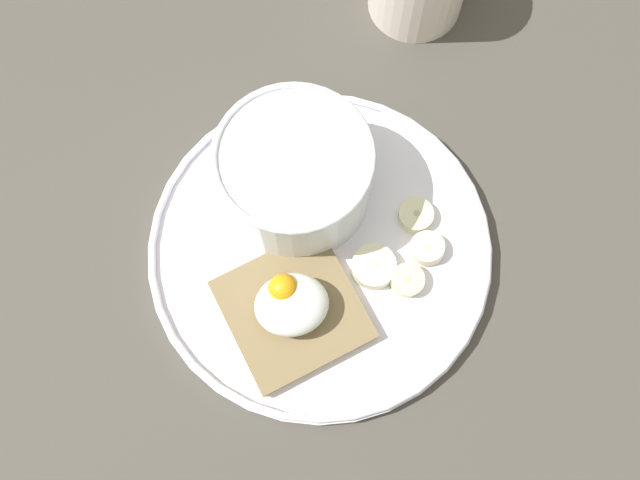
{
  "coord_description": "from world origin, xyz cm",
  "views": [
    {
      "loc": [
        3.17,
        16.83,
        58.18
      ],
      "look_at": [
        0.0,
        0.0,
        5.0
      ],
      "focal_mm": 40.0,
      "sensor_mm": 36.0,
      "label": 1
    }
  ],
  "objects_px": {
    "oatmeal_bowl": "(295,174)",
    "poached_egg": "(290,302)",
    "banana_slice_left": "(427,248)",
    "toast_slice": "(293,310)",
    "banana_slice_back": "(416,215)",
    "banana_slice_right": "(407,280)",
    "banana_slice_front": "(374,267)"
  },
  "relations": [
    {
      "from": "banana_slice_front",
      "to": "banana_slice_back",
      "type": "distance_m",
      "value": 0.06
    },
    {
      "from": "oatmeal_bowl",
      "to": "banana_slice_right",
      "type": "bearing_deg",
      "value": 127.92
    },
    {
      "from": "toast_slice",
      "to": "banana_slice_left",
      "type": "xyz_separation_m",
      "value": [
        -0.12,
        -0.03,
        -0.0
      ]
    },
    {
      "from": "banana_slice_left",
      "to": "toast_slice",
      "type": "bearing_deg",
      "value": 14.46
    },
    {
      "from": "toast_slice",
      "to": "banana_slice_back",
      "type": "height_order",
      "value": "same"
    },
    {
      "from": "toast_slice",
      "to": "banana_slice_back",
      "type": "bearing_deg",
      "value": -152.34
    },
    {
      "from": "banana_slice_front",
      "to": "banana_slice_left",
      "type": "distance_m",
      "value": 0.05
    },
    {
      "from": "banana_slice_right",
      "to": "banana_slice_left",
      "type": "bearing_deg",
      "value": -133.74
    },
    {
      "from": "oatmeal_bowl",
      "to": "poached_egg",
      "type": "bearing_deg",
      "value": 77.91
    },
    {
      "from": "banana_slice_front",
      "to": "banana_slice_back",
      "type": "bearing_deg",
      "value": -139.68
    },
    {
      "from": "banana_slice_back",
      "to": "banana_slice_right",
      "type": "relative_size",
      "value": 0.84
    },
    {
      "from": "banana_slice_back",
      "to": "oatmeal_bowl",
      "type": "bearing_deg",
      "value": -24.11
    },
    {
      "from": "banana_slice_left",
      "to": "poached_egg",
      "type": "bearing_deg",
      "value": 13.65
    },
    {
      "from": "banana_slice_front",
      "to": "banana_slice_left",
      "type": "xyz_separation_m",
      "value": [
        -0.05,
        -0.01,
        -0.0
      ]
    },
    {
      "from": "poached_egg",
      "to": "banana_slice_right",
      "type": "xyz_separation_m",
      "value": [
        -0.09,
        -0.01,
        -0.02
      ]
    },
    {
      "from": "oatmeal_bowl",
      "to": "banana_slice_left",
      "type": "relative_size",
      "value": 3.25
    },
    {
      "from": "banana_slice_back",
      "to": "banana_slice_right",
      "type": "bearing_deg",
      "value": 69.74
    },
    {
      "from": "banana_slice_left",
      "to": "banana_slice_back",
      "type": "distance_m",
      "value": 0.03
    },
    {
      "from": "banana_slice_front",
      "to": "banana_slice_back",
      "type": "xyz_separation_m",
      "value": [
        -0.04,
        -0.04,
        -0.0
      ]
    },
    {
      "from": "banana_slice_front",
      "to": "banana_slice_left",
      "type": "relative_size",
      "value": 1.12
    },
    {
      "from": "banana_slice_front",
      "to": "banana_slice_right",
      "type": "relative_size",
      "value": 1.14
    },
    {
      "from": "poached_egg",
      "to": "banana_slice_back",
      "type": "distance_m",
      "value": 0.13
    },
    {
      "from": "toast_slice",
      "to": "poached_egg",
      "type": "bearing_deg",
      "value": -70.29
    },
    {
      "from": "toast_slice",
      "to": "banana_slice_front",
      "type": "distance_m",
      "value": 0.07
    },
    {
      "from": "banana_slice_left",
      "to": "banana_slice_right",
      "type": "relative_size",
      "value": 1.02
    },
    {
      "from": "poached_egg",
      "to": "banana_slice_front",
      "type": "bearing_deg",
      "value": -163.45
    },
    {
      "from": "oatmeal_bowl",
      "to": "banana_slice_left",
      "type": "distance_m",
      "value": 0.12
    },
    {
      "from": "oatmeal_bowl",
      "to": "toast_slice",
      "type": "height_order",
      "value": "oatmeal_bowl"
    },
    {
      "from": "oatmeal_bowl",
      "to": "toast_slice",
      "type": "xyz_separation_m",
      "value": [
        0.02,
        0.1,
        -0.03
      ]
    },
    {
      "from": "banana_slice_back",
      "to": "banana_slice_right",
      "type": "xyz_separation_m",
      "value": [
        0.02,
        0.05,
        0.0
      ]
    },
    {
      "from": "oatmeal_bowl",
      "to": "banana_slice_right",
      "type": "height_order",
      "value": "oatmeal_bowl"
    },
    {
      "from": "poached_egg",
      "to": "banana_slice_left",
      "type": "xyz_separation_m",
      "value": [
        -0.12,
        -0.03,
        -0.02
      ]
    }
  ]
}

